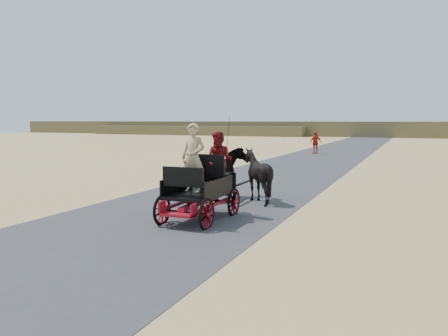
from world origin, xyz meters
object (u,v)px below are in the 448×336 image
at_px(horse_right, 257,175).
at_px(pedestrian, 316,143).
at_px(carriage, 200,206).
at_px(horse_left, 226,174).

xyz_separation_m(horse_right, pedestrian, (-2.50, 20.71, 0.01)).
bearing_deg(pedestrian, carriage, 56.09).
distance_m(carriage, horse_right, 3.09).
relative_size(carriage, horse_left, 1.20).
height_order(carriage, horse_right, horse_right).
relative_size(horse_right, pedestrian, 0.98).
distance_m(carriage, pedestrian, 23.80).
xyz_separation_m(horse_left, horse_right, (1.10, 0.00, 0.00)).
xyz_separation_m(carriage, horse_left, (-0.55, 3.00, 0.49)).
height_order(carriage, pedestrian, pedestrian).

